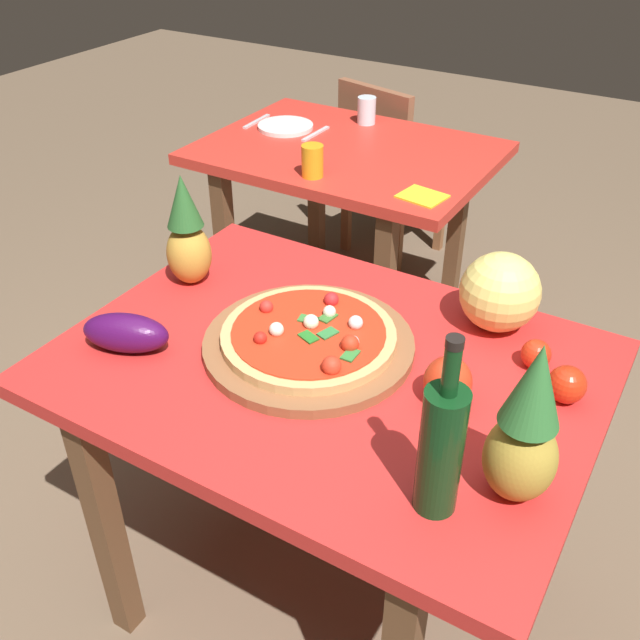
{
  "coord_description": "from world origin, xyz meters",
  "views": [
    {
      "loc": [
        0.63,
        -1.09,
        1.75
      ],
      "look_at": [
        -0.06,
        0.06,
        0.83
      ],
      "focal_mm": 40.14,
      "sensor_mm": 36.0,
      "label": 1
    }
  ],
  "objects_px": {
    "pizza_board": "(309,344)",
    "pineapple_left": "(187,236)",
    "background_table": "(347,177)",
    "tomato_by_bottle": "(536,354)",
    "fork_utensil": "(257,121)",
    "pizza": "(310,335)",
    "dinner_plate": "(285,126)",
    "pineapple_right": "(526,432)",
    "tomato_at_corner": "(567,384)",
    "knife_utensil": "(316,134)",
    "drinking_glass_water": "(367,110)",
    "napkin_folded": "(422,196)",
    "eggplant": "(126,333)",
    "bell_pepper": "(448,382)",
    "melon": "(500,292)",
    "drinking_glass_juice": "(312,161)",
    "dining_chair": "(387,162)",
    "wine_bottle": "(441,447)",
    "display_table": "(327,395)"
  },
  "relations": [
    {
      "from": "fork_utensil",
      "to": "tomato_at_corner",
      "type": "bearing_deg",
      "value": -37.59
    },
    {
      "from": "tomato_by_bottle",
      "to": "napkin_folded",
      "type": "height_order",
      "value": "tomato_by_bottle"
    },
    {
      "from": "bell_pepper",
      "to": "drinking_glass_water",
      "type": "relative_size",
      "value": 1.04
    },
    {
      "from": "pineapple_left",
      "to": "melon",
      "type": "height_order",
      "value": "pineapple_left"
    },
    {
      "from": "background_table",
      "to": "pizza_board",
      "type": "distance_m",
      "value": 1.27
    },
    {
      "from": "dinner_plate",
      "to": "knife_utensil",
      "type": "xyz_separation_m",
      "value": [
        0.14,
        0.0,
        -0.0
      ]
    },
    {
      "from": "dining_chair",
      "to": "tomato_by_bottle",
      "type": "distance_m",
      "value": 1.95
    },
    {
      "from": "bell_pepper",
      "to": "drinking_glass_juice",
      "type": "height_order",
      "value": "drinking_glass_juice"
    },
    {
      "from": "eggplant",
      "to": "drinking_glass_juice",
      "type": "height_order",
      "value": "drinking_glass_juice"
    },
    {
      "from": "pineapple_left",
      "to": "drinking_glass_water",
      "type": "distance_m",
      "value": 1.34
    },
    {
      "from": "pizza",
      "to": "pineapple_left",
      "type": "xyz_separation_m",
      "value": [
        -0.42,
        0.1,
        0.09
      ]
    },
    {
      "from": "knife_utensil",
      "to": "pineapple_left",
      "type": "bearing_deg",
      "value": -74.31
    },
    {
      "from": "pizza_board",
      "to": "drinking_glass_juice",
      "type": "height_order",
      "value": "drinking_glass_juice"
    },
    {
      "from": "pineapple_left",
      "to": "knife_utensil",
      "type": "xyz_separation_m",
      "value": [
        -0.29,
        1.1,
        -0.13
      ]
    },
    {
      "from": "background_table",
      "to": "pizza",
      "type": "xyz_separation_m",
      "value": [
        0.54,
        -1.14,
        0.15
      ]
    },
    {
      "from": "melon",
      "to": "dinner_plate",
      "type": "relative_size",
      "value": 0.85
    },
    {
      "from": "wine_bottle",
      "to": "napkin_folded",
      "type": "xyz_separation_m",
      "value": [
        -0.54,
        1.16,
        -0.13
      ]
    },
    {
      "from": "background_table",
      "to": "tomato_by_bottle",
      "type": "height_order",
      "value": "tomato_by_bottle"
    },
    {
      "from": "pizza_board",
      "to": "pineapple_left",
      "type": "distance_m",
      "value": 0.45
    },
    {
      "from": "pizza",
      "to": "pineapple_right",
      "type": "relative_size",
      "value": 1.22
    },
    {
      "from": "drinking_glass_juice",
      "to": "pineapple_left",
      "type": "bearing_deg",
      "value": -83.32
    },
    {
      "from": "dining_chair",
      "to": "fork_utensil",
      "type": "bearing_deg",
      "value": 73.72
    },
    {
      "from": "dining_chair",
      "to": "knife_utensil",
      "type": "height_order",
      "value": "dining_chair"
    },
    {
      "from": "eggplant",
      "to": "knife_utensil",
      "type": "distance_m",
      "value": 1.46
    },
    {
      "from": "tomato_by_bottle",
      "to": "fork_utensil",
      "type": "relative_size",
      "value": 0.37
    },
    {
      "from": "melon",
      "to": "display_table",
      "type": "bearing_deg",
      "value": -130.44
    },
    {
      "from": "pineapple_right",
      "to": "napkin_folded",
      "type": "bearing_deg",
      "value": 121.46
    },
    {
      "from": "pizza",
      "to": "dinner_plate",
      "type": "bearing_deg",
      "value": 125.28
    },
    {
      "from": "pizza_board",
      "to": "fork_utensil",
      "type": "distance_m",
      "value": 1.56
    },
    {
      "from": "pizza",
      "to": "wine_bottle",
      "type": "height_order",
      "value": "wine_bottle"
    },
    {
      "from": "background_table",
      "to": "dining_chair",
      "type": "height_order",
      "value": "dining_chair"
    },
    {
      "from": "dinner_plate",
      "to": "napkin_folded",
      "type": "height_order",
      "value": "dinner_plate"
    },
    {
      "from": "background_table",
      "to": "pizza",
      "type": "distance_m",
      "value": 1.27
    },
    {
      "from": "eggplant",
      "to": "tomato_at_corner",
      "type": "bearing_deg",
      "value": 20.26
    },
    {
      "from": "background_table",
      "to": "napkin_folded",
      "type": "bearing_deg",
      "value": -31.6
    },
    {
      "from": "dinner_plate",
      "to": "fork_utensil",
      "type": "height_order",
      "value": "dinner_plate"
    },
    {
      "from": "pineapple_right",
      "to": "knife_utensil",
      "type": "relative_size",
      "value": 1.81
    },
    {
      "from": "fork_utensil",
      "to": "knife_utensil",
      "type": "relative_size",
      "value": 1.0
    },
    {
      "from": "pineapple_right",
      "to": "tomato_at_corner",
      "type": "bearing_deg",
      "value": 88.12
    },
    {
      "from": "drinking_glass_water",
      "to": "bell_pepper",
      "type": "bearing_deg",
      "value": -56.71
    },
    {
      "from": "drinking_glass_water",
      "to": "dinner_plate",
      "type": "distance_m",
      "value": 0.33
    },
    {
      "from": "napkin_folded",
      "to": "eggplant",
      "type": "bearing_deg",
      "value": -102.22
    },
    {
      "from": "background_table",
      "to": "wine_bottle",
      "type": "xyz_separation_m",
      "value": [
        0.96,
        -1.42,
        0.25
      ]
    },
    {
      "from": "melon",
      "to": "napkin_folded",
      "type": "xyz_separation_m",
      "value": [
        -0.45,
        0.58,
        -0.09
      ]
    },
    {
      "from": "pineapple_left",
      "to": "tomato_at_corner",
      "type": "xyz_separation_m",
      "value": [
        0.96,
        0.02,
        -0.09
      ]
    },
    {
      "from": "eggplant",
      "to": "wine_bottle",
      "type": "bearing_deg",
      "value": -4.75
    },
    {
      "from": "bell_pepper",
      "to": "pizza_board",
      "type": "bearing_deg",
      "value": 178.65
    },
    {
      "from": "melon",
      "to": "background_table",
      "type": "bearing_deg",
      "value": 135.96
    },
    {
      "from": "pizza",
      "to": "napkin_folded",
      "type": "xyz_separation_m",
      "value": [
        -0.12,
        0.88,
        -0.04
      ]
    },
    {
      "from": "pineapple_right",
      "to": "tomato_by_bottle",
      "type": "bearing_deg",
      "value": 101.51
    }
  ]
}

